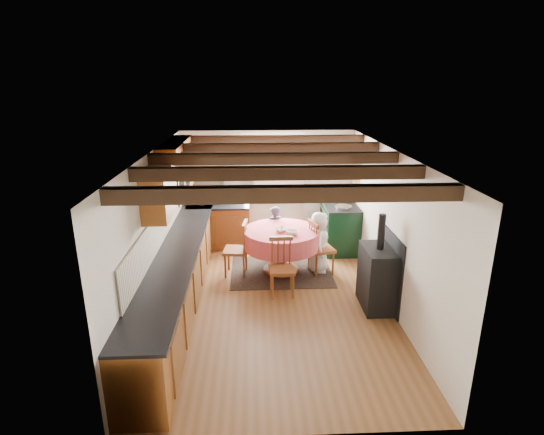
{
  "coord_description": "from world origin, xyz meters",
  "views": [
    {
      "loc": [
        -0.32,
        -6.13,
        3.41
      ],
      "look_at": [
        0.0,
        0.8,
        1.15
      ],
      "focal_mm": 28.23,
      "sensor_mm": 36.0,
      "label": 1
    }
  ],
  "objects_px": {
    "aga_range": "(340,227)",
    "chair_right": "(321,247)",
    "chair_left": "(236,248)",
    "child_far": "(274,232)",
    "cup": "(282,229)",
    "child_right": "(319,242)",
    "dining_table": "(281,251)",
    "cast_iron_stove": "(379,262)",
    "chair_near": "(282,268)"
  },
  "relations": [
    {
      "from": "chair_left",
      "to": "cast_iron_stove",
      "type": "distance_m",
      "value": 2.57
    },
    {
      "from": "child_right",
      "to": "cast_iron_stove",
      "type": "bearing_deg",
      "value": -144.02
    },
    {
      "from": "dining_table",
      "to": "child_right",
      "type": "bearing_deg",
      "value": 0.19
    },
    {
      "from": "cast_iron_stove",
      "to": "chair_left",
      "type": "bearing_deg",
      "value": 150.41
    },
    {
      "from": "cup",
      "to": "chair_left",
      "type": "bearing_deg",
      "value": 178.86
    },
    {
      "from": "chair_left",
      "to": "child_far",
      "type": "height_order",
      "value": "child_far"
    },
    {
      "from": "chair_near",
      "to": "child_far",
      "type": "xyz_separation_m",
      "value": [
        -0.04,
        1.56,
        0.05
      ]
    },
    {
      "from": "child_right",
      "to": "chair_right",
      "type": "bearing_deg",
      "value": -139.41
    },
    {
      "from": "dining_table",
      "to": "chair_right",
      "type": "relative_size",
      "value": 1.36
    },
    {
      "from": "chair_left",
      "to": "child_far",
      "type": "xyz_separation_m",
      "value": [
        0.74,
        0.74,
        0.03
      ]
    },
    {
      "from": "chair_near",
      "to": "child_right",
      "type": "height_order",
      "value": "child_right"
    },
    {
      "from": "dining_table",
      "to": "child_far",
      "type": "height_order",
      "value": "child_far"
    },
    {
      "from": "aga_range",
      "to": "cast_iron_stove",
      "type": "relative_size",
      "value": 0.7
    },
    {
      "from": "child_far",
      "to": "aga_range",
      "type": "bearing_deg",
      "value": 176.4
    },
    {
      "from": "chair_right",
      "to": "chair_left",
      "type": "bearing_deg",
      "value": 74.69
    },
    {
      "from": "chair_right",
      "to": "cast_iron_stove",
      "type": "height_order",
      "value": "cast_iron_stove"
    },
    {
      "from": "dining_table",
      "to": "chair_right",
      "type": "xyz_separation_m",
      "value": [
        0.72,
        -0.06,
        0.09
      ]
    },
    {
      "from": "cup",
      "to": "chair_near",
      "type": "bearing_deg",
      "value": -93.23
    },
    {
      "from": "dining_table",
      "to": "aga_range",
      "type": "bearing_deg",
      "value": 39.43
    },
    {
      "from": "child_far",
      "to": "cup",
      "type": "distance_m",
      "value": 0.83
    },
    {
      "from": "aga_range",
      "to": "child_far",
      "type": "height_order",
      "value": "child_far"
    },
    {
      "from": "chair_near",
      "to": "cup",
      "type": "bearing_deg",
      "value": 85.14
    },
    {
      "from": "child_far",
      "to": "chair_left",
      "type": "bearing_deg",
      "value": 26.1
    },
    {
      "from": "chair_left",
      "to": "cup",
      "type": "bearing_deg",
      "value": 95.56
    },
    {
      "from": "dining_table",
      "to": "child_right",
      "type": "relative_size",
      "value": 1.2
    },
    {
      "from": "dining_table",
      "to": "cup",
      "type": "xyz_separation_m",
      "value": [
        -0.0,
        -0.08,
        0.45
      ]
    },
    {
      "from": "aga_range",
      "to": "chair_right",
      "type": "bearing_deg",
      "value": -116.76
    },
    {
      "from": "cup",
      "to": "child_right",
      "type": "bearing_deg",
      "value": 6.45
    },
    {
      "from": "child_right",
      "to": "cup",
      "type": "xyz_separation_m",
      "value": [
        -0.69,
        -0.08,
        0.3
      ]
    },
    {
      "from": "cast_iron_stove",
      "to": "dining_table",
      "type": "bearing_deg",
      "value": 136.56
    },
    {
      "from": "aga_range",
      "to": "child_far",
      "type": "relative_size",
      "value": 1.0
    },
    {
      "from": "chair_left",
      "to": "cast_iron_stove",
      "type": "bearing_deg",
      "value": 67.11
    },
    {
      "from": "child_right",
      "to": "chair_near",
      "type": "bearing_deg",
      "value": 147.89
    },
    {
      "from": "aga_range",
      "to": "child_far",
      "type": "bearing_deg",
      "value": -164.68
    },
    {
      "from": "dining_table",
      "to": "cup",
      "type": "distance_m",
      "value": 0.46
    },
    {
      "from": "cast_iron_stove",
      "to": "cup",
      "type": "xyz_separation_m",
      "value": [
        -1.4,
        1.25,
        0.11
      ]
    },
    {
      "from": "chair_near",
      "to": "chair_right",
      "type": "bearing_deg",
      "value": 45.0
    },
    {
      "from": "chair_near",
      "to": "cast_iron_stove",
      "type": "height_order",
      "value": "cast_iron_stove"
    },
    {
      "from": "chair_near",
      "to": "aga_range",
      "type": "relative_size",
      "value": 0.91
    },
    {
      "from": "aga_range",
      "to": "child_right",
      "type": "xyz_separation_m",
      "value": [
        -0.6,
        -1.06,
        0.08
      ]
    },
    {
      "from": "chair_right",
      "to": "aga_range",
      "type": "bearing_deg",
      "value": -42.08
    },
    {
      "from": "cast_iron_stove",
      "to": "child_right",
      "type": "bearing_deg",
      "value": 118.26
    },
    {
      "from": "child_far",
      "to": "cast_iron_stove",
      "type": "bearing_deg",
      "value": 107.66
    },
    {
      "from": "child_far",
      "to": "cup",
      "type": "relative_size",
      "value": 11.83
    },
    {
      "from": "chair_left",
      "to": "cup",
      "type": "distance_m",
      "value": 0.9
    },
    {
      "from": "chair_near",
      "to": "cast_iron_stove",
      "type": "distance_m",
      "value": 1.54
    },
    {
      "from": "dining_table",
      "to": "child_far",
      "type": "distance_m",
      "value": 0.7
    },
    {
      "from": "chair_left",
      "to": "aga_range",
      "type": "distance_m",
      "value": 2.39
    },
    {
      "from": "chair_right",
      "to": "cast_iron_stove",
      "type": "xyz_separation_m",
      "value": [
        0.67,
        -1.26,
        0.25
      ]
    },
    {
      "from": "chair_left",
      "to": "cup",
      "type": "relative_size",
      "value": 11.19
    }
  ]
}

